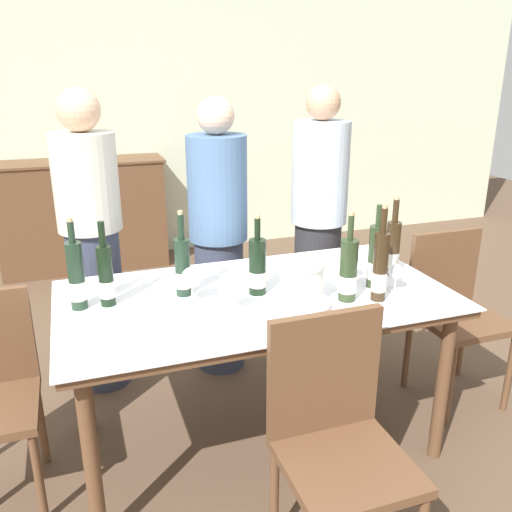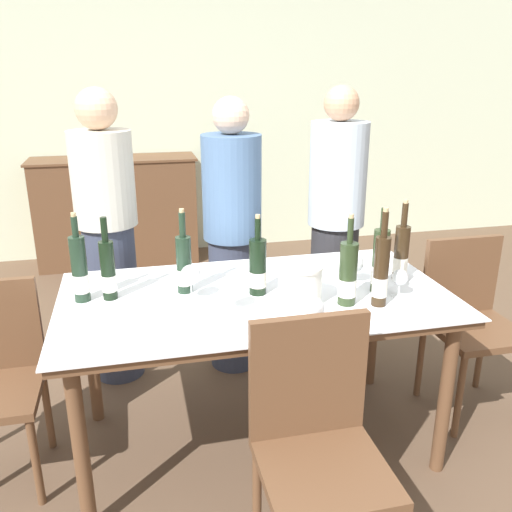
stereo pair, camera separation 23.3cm
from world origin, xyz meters
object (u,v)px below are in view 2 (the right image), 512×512
wine_bottle_6 (80,271)px  person_host (109,241)px  wine_bottle_5 (380,263)px  wine_bottle_1 (348,275)px  wine_glass_0 (231,288)px  person_guest_right (335,229)px  wine_bottle_7 (258,268)px  chair_right_end (469,313)px  wine_glass_4 (400,278)px  wine_bottle_3 (184,265)px  wine_glass_3 (354,264)px  wine_glass_2 (315,309)px  wine_bottle_0 (381,272)px  ice_bucket (300,283)px  dining_table (256,310)px  wine_bottle_4 (108,271)px  wine_glass_1 (191,276)px  chair_near_front (317,435)px  person_guest_left (233,240)px  sideboard_cabinet (117,211)px  wine_bottle_2 (401,253)px

wine_bottle_6 → person_host: size_ratio=0.24×
wine_bottle_5 → wine_bottle_6: wine_bottle_6 is taller
wine_bottle_1 → wine_bottle_6: 1.13m
wine_glass_0 → person_guest_right: bearing=48.2°
wine_bottle_7 → chair_right_end: wine_bottle_7 is taller
wine_glass_4 → person_guest_right: size_ratio=0.08×
chair_right_end → person_host: 1.95m
wine_bottle_3 → wine_glass_3: bearing=-5.4°
wine_bottle_5 → wine_glass_2: bearing=-143.8°
wine_bottle_0 → wine_glass_4: 0.15m
ice_bucket → wine_bottle_0: wine_bottle_0 is taller
wine_bottle_7 → wine_glass_4: size_ratio=2.90×
wine_bottle_6 → dining_table: bearing=-8.2°
dining_table → wine_bottle_4: size_ratio=4.69×
wine_glass_4 → person_guest_right: person_guest_right is taller
wine_bottle_3 → wine_glass_1: (0.02, -0.09, -0.02)m
dining_table → person_guest_right: (0.66, 0.75, 0.12)m
wine_glass_0 → person_guest_right: (0.79, 0.88, -0.05)m
chair_near_front → person_guest_left: person_guest_left is taller
sideboard_cabinet → wine_bottle_5: (1.19, -2.90, 0.43)m
wine_bottle_3 → wine_bottle_7: (0.31, -0.09, -0.01)m
wine_bottle_6 → wine_glass_2: (0.88, -0.49, -0.05)m
ice_bucket → person_host: 1.23m
wine_bottle_2 → wine_bottle_6: size_ratio=0.99×
dining_table → chair_right_end: 1.16m
ice_bucket → person_host: size_ratio=0.12×
wine_bottle_6 → wine_bottle_2: bearing=-3.0°
chair_near_front → wine_glass_0: bearing=108.1°
wine_bottle_1 → person_guest_right: (0.31, 0.93, -0.09)m
sideboard_cabinet → wine_glass_1: 2.85m
person_guest_left → ice_bucket: bearing=-82.2°
wine_bottle_6 → person_guest_right: (1.40, 0.65, -0.09)m
wine_bottle_1 → wine_glass_3: size_ratio=2.79×
wine_bottle_2 → wine_bottle_7: size_ratio=1.06×
wine_bottle_4 → wine_glass_2: (0.76, -0.48, -0.04)m
wine_glass_0 → wine_glass_3: 0.63m
wine_bottle_0 → wine_bottle_5: bearing=65.9°
wine_bottle_1 → person_guest_right: person_guest_right is taller
wine_bottle_3 → person_guest_right: 1.16m
wine_bottle_2 → person_host: person_host is taller
wine_bottle_1 → wine_glass_4: (0.25, 0.02, -0.04)m
chair_right_end → wine_bottle_7: bearing=-176.5°
wine_glass_2 → person_guest_right: person_guest_right is taller
wine_bottle_4 → wine_glass_0: wine_bottle_4 is taller
wine_glass_3 → chair_near_front: size_ratio=0.15×
wine_bottle_1 → wine_glass_0: wine_bottle_1 is taller
dining_table → person_host: bearing=128.9°
wine_bottle_0 → wine_glass_3: (-0.01, 0.25, -0.05)m
wine_glass_4 → person_host: bearing=142.5°
wine_bottle_3 → wine_glass_1: bearing=-79.1°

